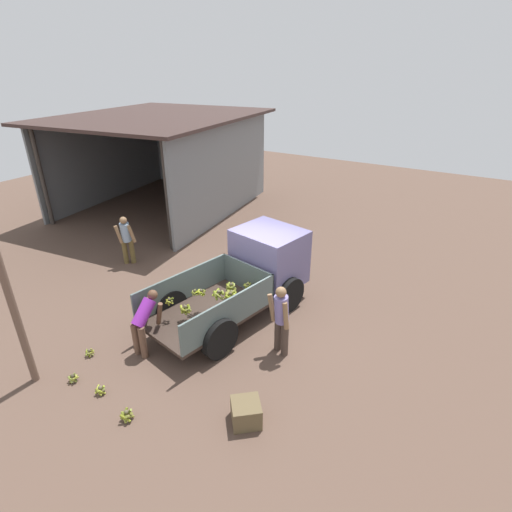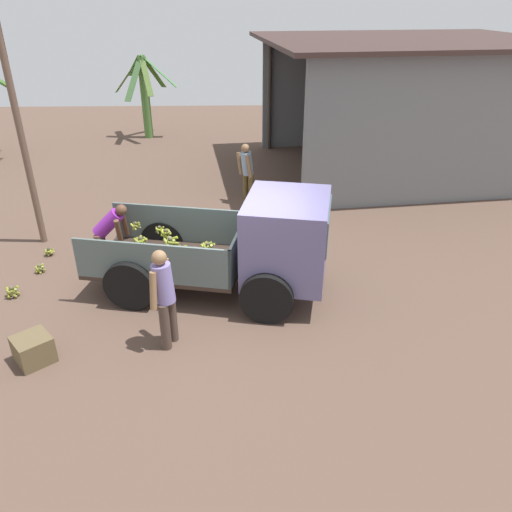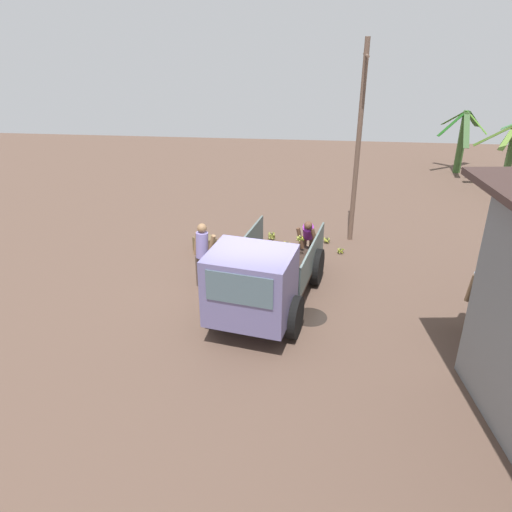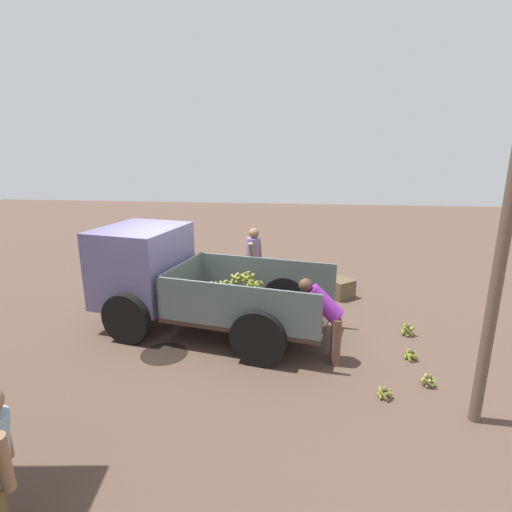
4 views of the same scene
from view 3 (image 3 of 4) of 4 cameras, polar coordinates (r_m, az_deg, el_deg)
The scene contains 14 objects.
ground at distance 11.61m, azimuth 0.33°, elevation -6.52°, with size 36.00×36.00×0.00m, color brown.
mud_patch_0 at distance 11.53m, azimuth 6.15°, elevation -6.93°, with size 0.80×0.80×0.01m, color black.
cargo_truck at distance 10.78m, azimuth 0.21°, elevation -2.96°, with size 4.63×2.65×1.94m.
utility_pole at distance 14.71m, azimuth 11.62°, elevation 12.56°, with size 1.11×0.14×5.73m.
banana_palm_0 at distance 23.54m, azimuth 22.46°, elevation 12.11°, with size 2.50×2.13×2.65m.
banana_palm_3 at distance 21.86m, azimuth 27.07°, elevation 10.42°, with size 2.33×2.77×2.54m.
person_foreground_visitor at distance 12.37m, azimuth -6.13°, elevation 0.42°, with size 0.43×0.64×1.69m.
person_worker_loading at distance 13.51m, azimuth 5.96°, elevation 2.13°, with size 0.74×0.65×1.40m.
person_bystander_near_shed at distance 11.56m, azimuth 24.11°, elevation -4.04°, with size 0.54×0.56×1.61m.
banana_bunch_on_ground_0 at distance 14.60m, azimuth 9.64°, elevation 0.65°, with size 0.21×0.22×0.17m.
banana_bunch_on_ground_1 at distance 15.21m, azimuth 8.09°, elevation 1.84°, with size 0.22×0.22×0.18m.
banana_bunch_on_ground_2 at distance 15.32m, azimuth 1.80°, elevation 2.36°, with size 0.26×0.25×0.23m.
banana_bunch_on_ground_3 at distance 15.13m, azimuth 5.25°, elevation 1.90°, with size 0.23×0.23×0.20m.
wooden_crate_0 at distance 14.54m, azimuth -5.88°, elevation 1.31°, with size 0.52×0.52×0.43m, color brown.
Camera 3 is at (9.77, 0.94, 6.21)m, focal length 35.00 mm.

